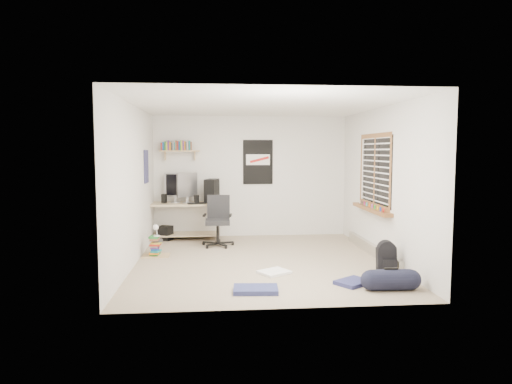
{
  "coord_description": "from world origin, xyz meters",
  "views": [
    {
      "loc": [
        -0.72,
        -7.23,
        1.79
      ],
      "look_at": [
        -0.06,
        0.28,
        1.1
      ],
      "focal_mm": 32.0,
      "sensor_mm": 36.0,
      "label": 1
    }
  ],
  "objects": [
    {
      "name": "office_chair",
      "position": [
        -0.7,
        1.24,
        0.49
      ],
      "size": [
        0.68,
        0.68,
        0.95
      ],
      "primitive_type": "cube",
      "rotation": [
        0.0,
        0.0,
        -0.1
      ],
      "color": "black",
      "rests_on": "floor"
    },
    {
      "name": "jeans_b",
      "position": [
        1.1,
        -1.38,
        0.03
      ],
      "size": [
        0.55,
        0.53,
        0.06
      ],
      "primitive_type": "cube",
      "rotation": [
        0.0,
        0.0,
        0.6
      ],
      "color": "navy",
      "rests_on": "floor"
    },
    {
      "name": "window",
      "position": [
        1.95,
        0.3,
        1.45
      ],
      "size": [
        0.1,
        1.5,
        1.26
      ],
      "primitive_type": "cube",
      "color": "brown",
      "rests_on": "right_wall"
    },
    {
      "name": "pc_tower",
      "position": [
        -0.81,
        1.97,
        0.99
      ],
      "size": [
        0.32,
        0.48,
        0.46
      ],
      "primitive_type": "cube",
      "rotation": [
        0.0,
        0.0,
        -0.26
      ],
      "color": "black",
      "rests_on": "desk"
    },
    {
      "name": "poster_back_wall",
      "position": [
        0.15,
        2.23,
        1.55
      ],
      "size": [
        0.62,
        0.03,
        0.92
      ],
      "primitive_type": "cube",
      "color": "black",
      "rests_on": "back_wall"
    },
    {
      "name": "desk",
      "position": [
        -1.45,
        2.0,
        0.36
      ],
      "size": [
        1.79,
        1.16,
        0.76
      ],
      "primitive_type": "cube",
      "rotation": [
        0.0,
        0.0,
        -0.28
      ],
      "color": "#D5AF93",
      "rests_on": "floor"
    },
    {
      "name": "floor",
      "position": [
        0.0,
        0.0,
        -0.01
      ],
      "size": [
        4.0,
        4.5,
        0.01
      ],
      "primitive_type": "cube",
      "color": "gray",
      "rests_on": "ground"
    },
    {
      "name": "desk_lamp",
      "position": [
        -1.73,
        0.5,
        0.38
      ],
      "size": [
        0.13,
        0.19,
        0.18
      ],
      "primitive_type": "cube",
      "rotation": [
        0.0,
        0.0,
        0.14
      ],
      "color": "white",
      "rests_on": "book_stack"
    },
    {
      "name": "monitor_left",
      "position": [
        -1.54,
        2.0,
        1.0
      ],
      "size": [
        0.45,
        0.23,
        0.48
      ],
      "primitive_type": "cube",
      "rotation": [
        0.0,
        0.0,
        -0.28
      ],
      "color": "#ACADB1",
      "rests_on": "desk"
    },
    {
      "name": "poster_left_wall",
      "position": [
        -1.99,
        1.2,
        1.5
      ],
      "size": [
        0.02,
        0.42,
        0.6
      ],
      "primitive_type": "cube",
      "color": "navy",
      "rests_on": "left_wall"
    },
    {
      "name": "monitor_right",
      "position": [
        -1.3,
        1.92,
        1.0
      ],
      "size": [
        0.43,
        0.33,
        0.48
      ],
      "primitive_type": "cube",
      "rotation": [
        0.0,
        0.0,
        0.57
      ],
      "color": "#B5B5BB",
      "rests_on": "desk"
    },
    {
      "name": "left_wall",
      "position": [
        -2.0,
        0.0,
        1.25
      ],
      "size": [
        0.01,
        4.5,
        2.5
      ],
      "primitive_type": "cube",
      "color": "silver",
      "rests_on": "ground"
    },
    {
      "name": "baseboard_heater",
      "position": [
        1.96,
        0.3,
        0.09
      ],
      "size": [
        0.08,
        2.5,
        0.18
      ],
      "primitive_type": "cube",
      "color": "#B7B2A8",
      "rests_on": "floor"
    },
    {
      "name": "tshirt",
      "position": [
        0.11,
        -0.76,
        0.02
      ],
      "size": [
        0.53,
        0.51,
        0.04
      ],
      "primitive_type": "cube",
      "rotation": [
        0.0,
        0.0,
        0.55
      ],
      "color": "white",
      "rests_on": "floor"
    },
    {
      "name": "book_stack",
      "position": [
        -1.75,
        0.52,
        0.15
      ],
      "size": [
        0.39,
        0.33,
        0.27
      ],
      "primitive_type": "cube",
      "rotation": [
        0.0,
        0.0,
        -0.02
      ],
      "color": "brown",
      "rests_on": "floor"
    },
    {
      "name": "duffel_bag",
      "position": [
        1.51,
        -1.68,
        0.14
      ],
      "size": [
        0.28,
        0.28,
        0.53
      ],
      "primitive_type": "cylinder",
      "rotation": [
        0.0,
        0.0,
        -0.03
      ],
      "color": "black",
      "rests_on": "floor"
    },
    {
      "name": "subwoofer",
      "position": [
        -1.75,
        1.91,
        0.14
      ],
      "size": [
        0.33,
        0.33,
        0.28
      ],
      "primitive_type": "cube",
      "rotation": [
        0.0,
        0.0,
        -0.4
      ],
      "color": "black",
      "rests_on": "floor"
    },
    {
      "name": "backpack",
      "position": [
        1.75,
        -0.88,
        0.2
      ],
      "size": [
        0.3,
        0.26,
        0.36
      ],
      "primitive_type": "cube",
      "rotation": [
        0.0,
        0.0,
        -0.15
      ],
      "color": "black",
      "rests_on": "floor"
    },
    {
      "name": "jeans_a",
      "position": [
        -0.23,
        -1.6,
        0.03
      ],
      "size": [
        0.59,
        0.4,
        0.06
      ],
      "primitive_type": "cube",
      "rotation": [
        0.0,
        0.0,
        -0.07
      ],
      "color": "navy",
      "rests_on": "floor"
    },
    {
      "name": "keyboard",
      "position": [
        -1.11,
        1.7,
        0.76
      ],
      "size": [
        0.38,
        0.19,
        0.02
      ],
      "primitive_type": "cube",
      "rotation": [
        0.0,
        0.0,
        0.18
      ],
      "color": "black",
      "rests_on": "desk"
    },
    {
      "name": "speaker_right",
      "position": [
        -1.11,
        1.7,
        0.84
      ],
      "size": [
        0.1,
        0.1,
        0.17
      ],
      "primitive_type": "cube",
      "rotation": [
        0.0,
        0.0,
        -0.27
      ],
      "color": "black",
      "rests_on": "desk"
    },
    {
      "name": "right_wall",
      "position": [
        2.0,
        0.0,
        1.25
      ],
      "size": [
        0.01,
        4.5,
        2.5
      ],
      "primitive_type": "cube",
      "color": "silver",
      "rests_on": "ground"
    },
    {
      "name": "wall_shelf",
      "position": [
        -1.45,
        2.14,
        1.78
      ],
      "size": [
        0.8,
        0.22,
        0.24
      ],
      "primitive_type": "cube",
      "color": "tan",
      "rests_on": "back_wall"
    },
    {
      "name": "back_wall",
      "position": [
        0.0,
        2.25,
        1.25
      ],
      "size": [
        4.0,
        0.01,
        2.5
      ],
      "primitive_type": "cube",
      "color": "silver",
      "rests_on": "ground"
    },
    {
      "name": "ceiling",
      "position": [
        0.0,
        0.0,
        2.5
      ],
      "size": [
        4.0,
        4.5,
        0.01
      ],
      "primitive_type": "cube",
      "color": "white",
      "rests_on": "ground"
    },
    {
      "name": "speaker_left",
      "position": [
        -1.75,
        1.86,
        0.84
      ],
      "size": [
        0.11,
        0.11,
        0.18
      ],
      "primitive_type": "cube",
      "rotation": [
        0.0,
        0.0,
        -0.28
      ],
      "color": "black",
      "rests_on": "desk"
    }
  ]
}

